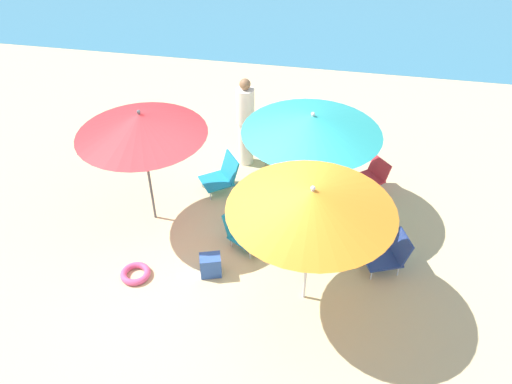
{
  "coord_description": "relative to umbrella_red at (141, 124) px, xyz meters",
  "views": [
    {
      "loc": [
        1.52,
        -5.5,
        5.65
      ],
      "look_at": [
        0.35,
        0.65,
        0.7
      ],
      "focal_mm": 35.88,
      "sensor_mm": 36.0,
      "label": 1
    }
  ],
  "objects": [
    {
      "name": "beach_chair_d",
      "position": [
        1.75,
        1.89,
        -1.49
      ],
      "size": [
        0.74,
        0.76,
        0.63
      ],
      "rotation": [
        0.0,
        0.0,
        -0.87
      ],
      "color": "#33934C",
      "rests_on": "ground_plane"
    },
    {
      "name": "beach_bag",
      "position": [
        1.24,
        -1.06,
        -1.63
      ],
      "size": [
        0.36,
        0.31,
        0.35
      ],
      "primitive_type": "cube",
      "rotation": [
        0.0,
        0.0,
        3.46
      ],
      "color": "#2D519E",
      "rests_on": "ground_plane"
    },
    {
      "name": "person_a",
      "position": [
        2.97,
        1.68,
        -1.36
      ],
      "size": [
        0.51,
        0.48,
        0.9
      ],
      "rotation": [
        0.0,
        0.0,
        3.82
      ],
      "color": "#2D519E",
      "rests_on": "ground_plane"
    },
    {
      "name": "beach_chair_b",
      "position": [
        3.53,
        1.45,
        -1.49
      ],
      "size": [
        0.69,
        0.68,
        0.57
      ],
      "rotation": [
        0.0,
        0.0,
        -2.43
      ],
      "color": "red",
      "rests_on": "ground_plane"
    },
    {
      "name": "beach_chair_e",
      "position": [
        3.8,
        -0.44,
        -1.52
      ],
      "size": [
        0.73,
        0.65,
        0.59
      ],
      "rotation": [
        0.0,
        0.0,
        -2.76
      ],
      "color": "navy",
      "rests_on": "ground_plane"
    },
    {
      "name": "beach_chair_a",
      "position": [
        0.93,
        0.97,
        -1.5
      ],
      "size": [
        0.79,
        0.77,
        0.64
      ],
      "rotation": [
        0.0,
        0.0,
        -2.51
      ],
      "color": "teal",
      "rests_on": "ground_plane"
    },
    {
      "name": "umbrella_orange",
      "position": [
        2.64,
        -1.24,
        -0.04
      ],
      "size": [
        2.11,
        2.11,
        1.98
      ],
      "color": "silver",
      "rests_on": "ground_plane"
    },
    {
      "name": "beach_chair_c",
      "position": [
        1.59,
        -0.31,
        -1.52
      ],
      "size": [
        0.77,
        0.75,
        0.6
      ],
      "rotation": [
        0.0,
        0.0,
        -0.54
      ],
      "color": "teal",
      "rests_on": "ground_plane"
    },
    {
      "name": "ground_plane",
      "position": [
        1.34,
        -0.54,
        -1.8
      ],
      "size": [
        40.0,
        40.0,
        0.0
      ],
      "primitive_type": "plane",
      "color": "#D3BC8C"
    },
    {
      "name": "swim_ring",
      "position": [
        0.16,
        -1.31,
        -1.76
      ],
      "size": [
        0.44,
        0.44,
        0.1
      ],
      "primitive_type": "torus",
      "color": "#E54C7F",
      "rests_on": "ground_plane"
    },
    {
      "name": "person_b",
      "position": [
        1.17,
        1.87,
        -0.93
      ],
      "size": [
        0.33,
        0.33,
        1.73
      ],
      "rotation": [
        0.0,
        0.0,
        2.89
      ],
      "color": "silver",
      "rests_on": "ground_plane"
    },
    {
      "name": "umbrella_red",
      "position": [
        0.0,
        0.0,
        0.0
      ],
      "size": [
        1.96,
        1.96,
        2.04
      ],
      "color": "#4C4C51",
      "rests_on": "ground_plane"
    },
    {
      "name": "umbrella_teal",
      "position": [
        2.45,
        0.69,
        -0.13
      ],
      "size": [
        2.17,
        2.17,
        1.88
      ],
      "color": "silver",
      "rests_on": "ground_plane"
    }
  ]
}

